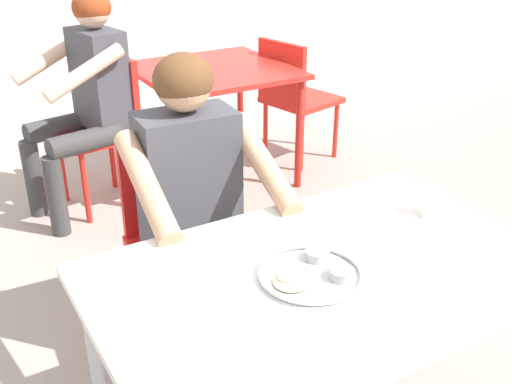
{
  "coord_description": "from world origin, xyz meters",
  "views": [
    {
      "loc": [
        -0.84,
        -1.06,
        1.68
      ],
      "look_at": [
        -0.04,
        0.31,
        0.9
      ],
      "focal_mm": 42.89,
      "sensor_mm": 36.0,
      "label": 1
    }
  ],
  "objects_px": {
    "table_foreground": "(323,293)",
    "table_background_red": "(214,82)",
    "chair_red_left": "(107,120)",
    "drinking_cup": "(432,201)",
    "patron_background": "(85,87)",
    "thali_tray": "(311,273)",
    "diner_foreground": "(198,199)",
    "chair_red_right": "(293,93)",
    "chair_foreground": "(179,229)"
  },
  "relations": [
    {
      "from": "table_background_red",
      "to": "chair_red_right",
      "type": "height_order",
      "value": "chair_red_right"
    },
    {
      "from": "chair_red_left",
      "to": "chair_red_right",
      "type": "height_order",
      "value": "chair_red_left"
    },
    {
      "from": "chair_foreground",
      "to": "diner_foreground",
      "type": "distance_m",
      "value": 0.32
    },
    {
      "from": "drinking_cup",
      "to": "patron_background",
      "type": "xyz_separation_m",
      "value": [
        -0.52,
        2.06,
        -0.07
      ]
    },
    {
      "from": "table_background_red",
      "to": "patron_background",
      "type": "xyz_separation_m",
      "value": [
        -0.79,
        -0.02,
        0.09
      ]
    },
    {
      "from": "thali_tray",
      "to": "chair_red_left",
      "type": "relative_size",
      "value": 0.33
    },
    {
      "from": "drinking_cup",
      "to": "patron_background",
      "type": "bearing_deg",
      "value": 104.24
    },
    {
      "from": "chair_foreground",
      "to": "chair_red_right",
      "type": "distance_m",
      "value": 1.95
    },
    {
      "from": "diner_foreground",
      "to": "table_background_red",
      "type": "xyz_separation_m",
      "value": [
        0.83,
        1.54,
        -0.08
      ]
    },
    {
      "from": "chair_foreground",
      "to": "patron_background",
      "type": "relative_size",
      "value": 0.69
    },
    {
      "from": "chair_red_right",
      "to": "chair_red_left",
      "type": "bearing_deg",
      "value": 179.36
    },
    {
      "from": "thali_tray",
      "to": "table_background_red",
      "type": "height_order",
      "value": "thali_tray"
    },
    {
      "from": "thali_tray",
      "to": "diner_foreground",
      "type": "bearing_deg",
      "value": 93.42
    },
    {
      "from": "table_background_red",
      "to": "chair_red_left",
      "type": "height_order",
      "value": "chair_red_left"
    },
    {
      "from": "drinking_cup",
      "to": "diner_foreground",
      "type": "distance_m",
      "value": 0.78
    },
    {
      "from": "table_foreground",
      "to": "thali_tray",
      "type": "bearing_deg",
      "value": -169.21
    },
    {
      "from": "table_foreground",
      "to": "chair_red_right",
      "type": "height_order",
      "value": "chair_red_right"
    },
    {
      "from": "table_background_red",
      "to": "chair_red_right",
      "type": "distance_m",
      "value": 0.62
    },
    {
      "from": "chair_foreground",
      "to": "chair_red_right",
      "type": "xyz_separation_m",
      "value": [
        1.42,
        1.33,
        -0.01
      ]
    },
    {
      "from": "drinking_cup",
      "to": "table_background_red",
      "type": "distance_m",
      "value": 2.1
    },
    {
      "from": "table_background_red",
      "to": "thali_tray",
      "type": "bearing_deg",
      "value": -110.11
    },
    {
      "from": "thali_tray",
      "to": "patron_background",
      "type": "distance_m",
      "value": 2.15
    },
    {
      "from": "chair_red_right",
      "to": "table_background_red",
      "type": "bearing_deg",
      "value": -178.71
    },
    {
      "from": "chair_foreground",
      "to": "table_background_red",
      "type": "xyz_separation_m",
      "value": [
        0.82,
        1.32,
        0.15
      ]
    },
    {
      "from": "table_foreground",
      "to": "chair_red_left",
      "type": "distance_m",
      "value": 2.2
    },
    {
      "from": "table_foreground",
      "to": "diner_foreground",
      "type": "relative_size",
      "value": 1.03
    },
    {
      "from": "table_foreground",
      "to": "chair_red_right",
      "type": "distance_m",
      "value": 2.56
    },
    {
      "from": "thali_tray",
      "to": "drinking_cup",
      "type": "height_order",
      "value": "drinking_cup"
    },
    {
      "from": "table_foreground",
      "to": "chair_foreground",
      "type": "bearing_deg",
      "value": 95.18
    },
    {
      "from": "drinking_cup",
      "to": "patron_background",
      "type": "relative_size",
      "value": 0.08
    },
    {
      "from": "thali_tray",
      "to": "table_foreground",
      "type": "bearing_deg",
      "value": 10.79
    },
    {
      "from": "thali_tray",
      "to": "table_background_red",
      "type": "relative_size",
      "value": 0.32
    },
    {
      "from": "thali_tray",
      "to": "chair_red_left",
      "type": "distance_m",
      "value": 2.22
    },
    {
      "from": "chair_foreground",
      "to": "table_background_red",
      "type": "relative_size",
      "value": 0.95
    },
    {
      "from": "chair_red_right",
      "to": "table_foreground",
      "type": "bearing_deg",
      "value": -121.65
    },
    {
      "from": "diner_foreground",
      "to": "chair_red_right",
      "type": "relative_size",
      "value": 1.45
    },
    {
      "from": "thali_tray",
      "to": "table_background_red",
      "type": "xyz_separation_m",
      "value": [
        0.79,
        2.17,
        -0.12
      ]
    },
    {
      "from": "chair_red_left",
      "to": "chair_red_right",
      "type": "distance_m",
      "value": 1.27
    },
    {
      "from": "thali_tray",
      "to": "drinking_cup",
      "type": "distance_m",
      "value": 0.54
    },
    {
      "from": "table_foreground",
      "to": "chair_foreground",
      "type": "height_order",
      "value": "chair_foreground"
    },
    {
      "from": "drinking_cup",
      "to": "diner_foreground",
      "type": "xyz_separation_m",
      "value": [
        -0.57,
        0.53,
        -0.08
      ]
    },
    {
      "from": "chair_foreground",
      "to": "patron_background",
      "type": "bearing_deg",
      "value": 88.48
    },
    {
      "from": "patron_background",
      "to": "chair_foreground",
      "type": "bearing_deg",
      "value": -91.52
    },
    {
      "from": "table_background_red",
      "to": "chair_red_left",
      "type": "relative_size",
      "value": 1.02
    },
    {
      "from": "patron_background",
      "to": "chair_red_left",
      "type": "bearing_deg",
      "value": 21.95
    },
    {
      "from": "thali_tray",
      "to": "diner_foreground",
      "type": "height_order",
      "value": "diner_foreground"
    },
    {
      "from": "table_foreground",
      "to": "thali_tray",
      "type": "height_order",
      "value": "thali_tray"
    },
    {
      "from": "table_foreground",
      "to": "table_background_red",
      "type": "height_order",
      "value": "table_foreground"
    },
    {
      "from": "patron_background",
      "to": "thali_tray",
      "type": "bearing_deg",
      "value": -90.19
    },
    {
      "from": "drinking_cup",
      "to": "chair_red_left",
      "type": "relative_size",
      "value": 0.11
    }
  ]
}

